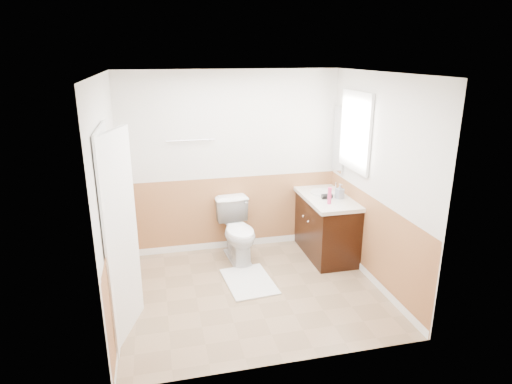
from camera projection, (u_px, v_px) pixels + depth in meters
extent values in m
plane|color=#8C7051|center=(253.00, 291.00, 5.18)|extent=(3.00, 3.00, 0.00)
plane|color=white|center=(252.00, 73.00, 4.42)|extent=(3.00, 3.00, 0.00)
plane|color=silver|center=(232.00, 163.00, 6.00)|extent=(3.00, 0.00, 3.00)
plane|color=silver|center=(287.00, 237.00, 3.59)|extent=(3.00, 0.00, 3.00)
plane|color=silver|center=(110.00, 201.00, 4.47)|extent=(0.00, 3.00, 3.00)
plane|color=silver|center=(377.00, 182.00, 5.12)|extent=(0.00, 3.00, 3.00)
plane|color=#A46F41|center=(233.00, 214.00, 6.22)|extent=(3.00, 0.00, 3.00)
plane|color=#A46F41|center=(285.00, 315.00, 3.83)|extent=(3.00, 0.00, 3.00)
plane|color=#A46F41|center=(118.00, 266.00, 4.70)|extent=(0.00, 2.60, 2.60)
plane|color=#A46F41|center=(371.00, 241.00, 5.35)|extent=(0.00, 2.60, 2.60)
imported|color=white|center=(238.00, 231.00, 5.87)|extent=(0.52, 0.83, 0.81)
cube|color=silver|center=(249.00, 281.00, 5.37)|extent=(0.62, 0.85, 0.02)
cube|color=black|center=(326.00, 227.00, 6.02)|extent=(0.55, 1.10, 0.80)
sphere|color=silver|center=(308.00, 222.00, 5.82)|extent=(0.03, 0.03, 0.03)
sphere|color=silver|center=(303.00, 216.00, 6.00)|extent=(0.03, 0.03, 0.03)
cube|color=silver|center=(327.00, 198.00, 5.89)|extent=(0.60, 1.15, 0.05)
cylinder|color=silver|center=(324.00, 192.00, 6.02)|extent=(0.36, 0.36, 0.02)
cylinder|color=silver|center=(336.00, 187.00, 6.04)|extent=(0.02, 0.02, 0.14)
cylinder|color=#DC396F|center=(329.00, 196.00, 5.56)|extent=(0.05, 0.05, 0.22)
imported|color=gray|center=(340.00, 191.00, 5.78)|extent=(0.11, 0.11, 0.20)
cylinder|color=black|center=(327.00, 196.00, 5.78)|extent=(0.14, 0.07, 0.07)
cylinder|color=black|center=(324.00, 198.00, 5.80)|extent=(0.03, 0.03, 0.07)
cube|color=silver|center=(338.00, 140.00, 6.05)|extent=(0.02, 0.35, 0.90)
cube|color=white|center=(355.00, 131.00, 5.51)|extent=(0.04, 0.80, 1.00)
cube|color=white|center=(356.00, 131.00, 5.51)|extent=(0.01, 0.70, 0.90)
cube|color=white|center=(119.00, 238.00, 4.15)|extent=(0.29, 0.78, 2.04)
cube|color=white|center=(111.00, 238.00, 4.13)|extent=(0.02, 0.92, 2.10)
sphere|color=silver|center=(128.00, 231.00, 4.49)|extent=(0.06, 0.06, 0.06)
cylinder|color=silver|center=(191.00, 140.00, 5.73)|extent=(0.62, 0.02, 0.02)
cylinder|color=silver|center=(226.00, 203.00, 6.08)|extent=(0.14, 0.02, 0.02)
cylinder|color=white|center=(226.00, 203.00, 6.08)|extent=(0.10, 0.11, 0.11)
cube|color=white|center=(226.00, 210.00, 6.12)|extent=(0.10, 0.01, 0.16)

